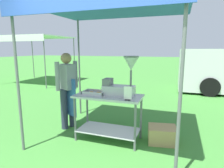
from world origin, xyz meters
TOP-DOWN VIEW (x-y plane):
  - ground_plane at (0.00, 6.00)m, footprint 70.00×70.00m
  - stall_canopy at (-0.21, 1.04)m, footprint 2.65×2.19m
  - donut_cart at (-0.21, 0.94)m, footprint 1.23×0.60m
  - donut_tray at (-0.47, 0.91)m, footprint 0.41×0.27m
  - donut_fryer at (0.03, 0.99)m, footprint 0.63×0.28m
  - menu_sign at (0.22, 0.73)m, footprint 0.13×0.05m
  - vendor at (-1.22, 1.19)m, footprint 0.46×0.52m
  - supply_crate at (0.76, 1.16)m, footprint 0.56×0.48m
  - neighbour_tent at (-5.82, 5.65)m, footprint 2.99×2.62m

SIDE VIEW (x-z plane):
  - ground_plane at x=0.00m, z-range 0.00..0.00m
  - supply_crate at x=0.76m, z-range 0.00..0.30m
  - donut_cart at x=-0.21m, z-range 0.18..1.03m
  - donut_tray at x=-0.47m, z-range 0.84..0.92m
  - vendor at x=-1.22m, z-range 0.10..1.71m
  - menu_sign at x=0.22m, z-range 0.84..1.07m
  - donut_fryer at x=0.03m, z-range 0.77..1.48m
  - neighbour_tent at x=-5.82m, z-range 1.07..3.37m
  - stall_canopy at x=-0.21m, z-range 1.12..3.55m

